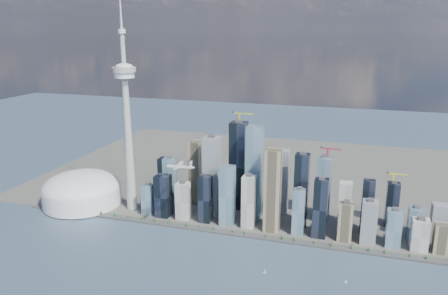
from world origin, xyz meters
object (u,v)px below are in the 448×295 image
(needle_tower, at_px, (127,119))
(airplane, at_px, (180,166))
(dome_stadium, at_px, (82,190))
(sailboat_west, at_px, (265,272))
(sailboat_east, at_px, (346,281))

(needle_tower, distance_m, airplane, 222.29)
(dome_stadium, bearing_deg, needle_tower, 4.09)
(sailboat_west, xyz_separation_m, sailboat_east, (148.43, 11.74, -0.29))
(airplane, relative_size, sailboat_east, 6.90)
(sailboat_west, bearing_deg, sailboat_east, 15.68)
(airplane, xyz_separation_m, sailboat_west, (207.58, -93.01, -161.58))
(sailboat_east, bearing_deg, airplane, 177.71)
(needle_tower, bearing_deg, sailboat_east, -19.28)
(sailboat_west, bearing_deg, airplane, 167.02)
(needle_tower, xyz_separation_m, sailboat_west, (389.16, -199.80, -232.58))
(needle_tower, bearing_deg, sailboat_west, -27.18)
(sailboat_west, distance_m, sailboat_east, 148.89)
(airplane, distance_m, sailboat_east, 399.44)
(needle_tower, distance_m, dome_stadium, 241.40)
(dome_stadium, bearing_deg, airplane, -16.75)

